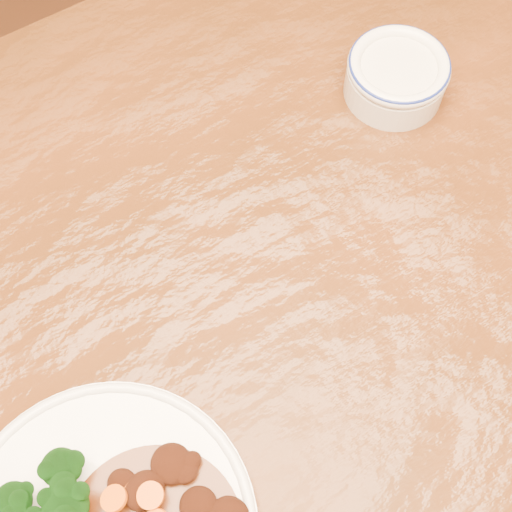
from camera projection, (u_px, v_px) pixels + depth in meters
ground at (269, 456)px, 1.34m from camera, size 4.00×4.00×0.00m
dining_table at (280, 338)px, 0.74m from camera, size 1.60×1.08×0.75m
dip_bowl at (397, 75)px, 0.75m from camera, size 0.11×0.11×0.05m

